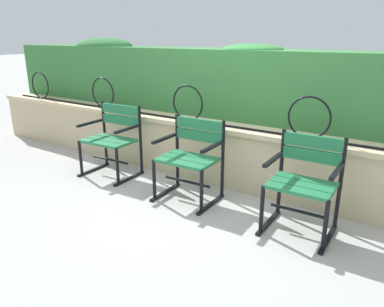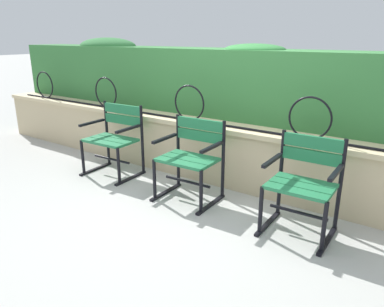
# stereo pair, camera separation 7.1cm
# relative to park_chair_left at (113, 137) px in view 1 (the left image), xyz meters

# --- Properties ---
(ground_plane) EXTENTS (60.00, 60.00, 0.00)m
(ground_plane) POSITION_rel_park_chair_left_xyz_m (1.30, -0.28, -0.46)
(ground_plane) COLOR #ADADA8
(stone_wall) EXTENTS (8.21, 0.41, 0.69)m
(stone_wall) POSITION_rel_park_chair_left_xyz_m (1.30, 0.52, -0.12)
(stone_wall) COLOR #C6B289
(stone_wall) RESTS_ON ground
(iron_arch_fence) EXTENTS (7.65, 0.02, 0.42)m
(iron_arch_fence) POSITION_rel_park_chair_left_xyz_m (0.90, 0.45, 0.39)
(iron_arch_fence) COLOR black
(iron_arch_fence) RESTS_ON stone_wall
(hedge_row) EXTENTS (8.05, 0.65, 0.93)m
(hedge_row) POSITION_rel_park_chair_left_xyz_m (1.28, 1.02, 0.65)
(hedge_row) COLOR #387A3D
(hedge_row) RESTS_ON stone_wall
(park_chair_left) EXTENTS (0.65, 0.55, 0.85)m
(park_chair_left) POSITION_rel_park_chair_left_xyz_m (0.00, 0.00, 0.00)
(park_chair_left) COLOR #237547
(park_chair_left) RESTS_ON ground
(park_chair_centre) EXTENTS (0.63, 0.54, 0.83)m
(park_chair_centre) POSITION_rel_park_chair_left_xyz_m (1.18, -0.05, -0.01)
(park_chair_centre) COLOR #237547
(park_chair_centre) RESTS_ON ground
(park_chair_right) EXTENTS (0.58, 0.53, 0.84)m
(park_chair_right) POSITION_rel_park_chair_left_xyz_m (2.36, -0.06, -0.01)
(park_chair_right) COLOR #237547
(park_chair_right) RESTS_ON ground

